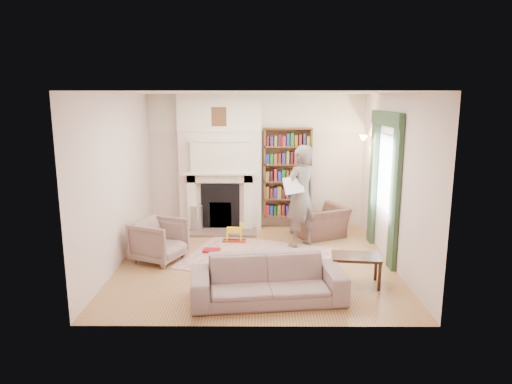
{
  "coord_description": "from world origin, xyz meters",
  "views": [
    {
      "loc": [
        0.04,
        -7.34,
        2.73
      ],
      "look_at": [
        0.0,
        0.25,
        1.15
      ],
      "focal_mm": 32.0,
      "sensor_mm": 36.0,
      "label": 1
    }
  ],
  "objects_px": {
    "armchair_left": "(159,240)",
    "coffee_table": "(355,270)",
    "man_reading": "(301,197)",
    "sofa": "(268,280)",
    "rocking_horse": "(234,232)",
    "bookcase": "(287,173)",
    "paraffin_heater": "(197,219)",
    "armchair_reading": "(320,221)"
  },
  "relations": [
    {
      "from": "armchair_reading",
      "to": "rocking_horse",
      "type": "bearing_deg",
      "value": -11.86
    },
    {
      "from": "coffee_table",
      "to": "rocking_horse",
      "type": "xyz_separation_m",
      "value": [
        -1.9,
        2.01,
        -0.03
      ]
    },
    {
      "from": "paraffin_heater",
      "to": "rocking_horse",
      "type": "xyz_separation_m",
      "value": [
        0.8,
        -0.71,
        -0.08
      ]
    },
    {
      "from": "rocking_horse",
      "to": "coffee_table",
      "type": "bearing_deg",
      "value": -43.25
    },
    {
      "from": "man_reading",
      "to": "bookcase",
      "type": "bearing_deg",
      "value": -119.62
    },
    {
      "from": "bookcase",
      "to": "rocking_horse",
      "type": "xyz_separation_m",
      "value": [
        -1.07,
        -1.08,
        -0.98
      ]
    },
    {
      "from": "man_reading",
      "to": "sofa",
      "type": "bearing_deg",
      "value": 37.65
    },
    {
      "from": "bookcase",
      "to": "rocking_horse",
      "type": "bearing_deg",
      "value": -134.9
    },
    {
      "from": "man_reading",
      "to": "paraffin_heater",
      "type": "height_order",
      "value": "man_reading"
    },
    {
      "from": "bookcase",
      "to": "paraffin_heater",
      "type": "relative_size",
      "value": 3.36
    },
    {
      "from": "armchair_reading",
      "to": "armchair_left",
      "type": "relative_size",
      "value": 1.23
    },
    {
      "from": "bookcase",
      "to": "sofa",
      "type": "xyz_separation_m",
      "value": [
        -0.48,
        -3.64,
        -0.87
      ]
    },
    {
      "from": "armchair_left",
      "to": "coffee_table",
      "type": "bearing_deg",
      "value": -84.66
    },
    {
      "from": "paraffin_heater",
      "to": "coffee_table",
      "type": "bearing_deg",
      "value": -45.11
    },
    {
      "from": "man_reading",
      "to": "rocking_horse",
      "type": "xyz_separation_m",
      "value": [
        -1.24,
        0.22,
        -0.75
      ]
    },
    {
      "from": "paraffin_heater",
      "to": "rocking_horse",
      "type": "relative_size",
      "value": 1.25
    },
    {
      "from": "armchair_reading",
      "to": "coffee_table",
      "type": "height_order",
      "value": "armchair_reading"
    },
    {
      "from": "armchair_reading",
      "to": "sofa",
      "type": "distance_m",
      "value": 3.14
    },
    {
      "from": "sofa",
      "to": "man_reading",
      "type": "xyz_separation_m",
      "value": [
        0.65,
        2.34,
        0.64
      ]
    },
    {
      "from": "armchair_left",
      "to": "coffee_table",
      "type": "xyz_separation_m",
      "value": [
        3.12,
        -1.01,
        -0.13
      ]
    },
    {
      "from": "armchair_left",
      "to": "paraffin_heater",
      "type": "height_order",
      "value": "armchair_left"
    },
    {
      "from": "armchair_left",
      "to": "paraffin_heater",
      "type": "xyz_separation_m",
      "value": [
        0.42,
        1.71,
        -0.08
      ]
    },
    {
      "from": "man_reading",
      "to": "paraffin_heater",
      "type": "xyz_separation_m",
      "value": [
        -2.04,
        0.93,
        -0.67
      ]
    },
    {
      "from": "armchair_left",
      "to": "sofa",
      "type": "bearing_deg",
      "value": -107.55
    },
    {
      "from": "bookcase",
      "to": "armchair_reading",
      "type": "distance_m",
      "value": 1.27
    },
    {
      "from": "bookcase",
      "to": "man_reading",
      "type": "xyz_separation_m",
      "value": [
        0.17,
        -1.3,
        -0.23
      ]
    },
    {
      "from": "armchair_left",
      "to": "rocking_horse",
      "type": "relative_size",
      "value": 1.76
    },
    {
      "from": "armchair_left",
      "to": "rocking_horse",
      "type": "distance_m",
      "value": 1.59
    },
    {
      "from": "coffee_table",
      "to": "rocking_horse",
      "type": "bearing_deg",
      "value": 140.01
    },
    {
      "from": "armchair_left",
      "to": "man_reading",
      "type": "distance_m",
      "value": 2.65
    },
    {
      "from": "armchair_left",
      "to": "coffee_table",
      "type": "height_order",
      "value": "armchair_left"
    },
    {
      "from": "armchair_reading",
      "to": "paraffin_heater",
      "type": "xyz_separation_m",
      "value": [
        -2.49,
        0.33,
        -0.03
      ]
    },
    {
      "from": "armchair_reading",
      "to": "rocking_horse",
      "type": "distance_m",
      "value": 1.74
    },
    {
      "from": "coffee_table",
      "to": "armchair_reading",
      "type": "bearing_deg",
      "value": 101.68
    },
    {
      "from": "bookcase",
      "to": "armchair_left",
      "type": "bearing_deg",
      "value": -137.77
    },
    {
      "from": "paraffin_heater",
      "to": "armchair_reading",
      "type": "bearing_deg",
      "value": -7.52
    },
    {
      "from": "armchair_left",
      "to": "rocking_horse",
      "type": "height_order",
      "value": "armchair_left"
    },
    {
      "from": "armchair_left",
      "to": "paraffin_heater",
      "type": "distance_m",
      "value": 1.76
    },
    {
      "from": "bookcase",
      "to": "armchair_reading",
      "type": "height_order",
      "value": "bookcase"
    },
    {
      "from": "armchair_left",
      "to": "sofa",
      "type": "distance_m",
      "value": 2.39
    },
    {
      "from": "armchair_left",
      "to": "man_reading",
      "type": "bearing_deg",
      "value": -49.15
    },
    {
      "from": "armchair_left",
      "to": "sofa",
      "type": "relative_size",
      "value": 0.37
    }
  ]
}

